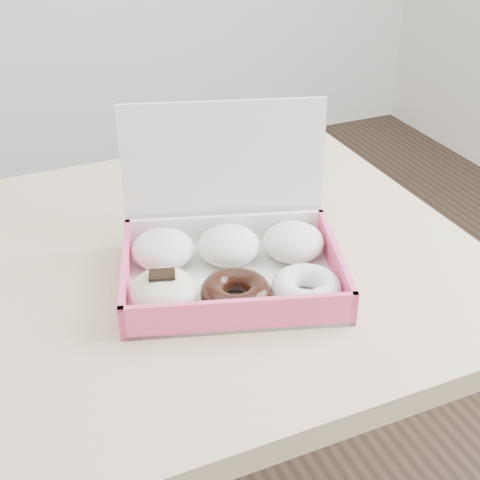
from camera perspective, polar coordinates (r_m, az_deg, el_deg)
name	(u,v)px	position (r m, az deg, el deg)	size (l,w,h in m)	color
table	(103,316)	(1.09, -11.59, -6.33)	(1.20, 0.80, 0.75)	#CBB885
donut_box	(229,256)	(1.00, -0.98, -1.39)	(0.38, 0.35, 0.23)	white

